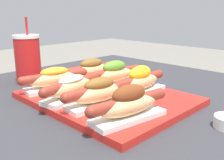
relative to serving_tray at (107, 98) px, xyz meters
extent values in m
cube|color=red|center=(0.00, 0.00, 0.00)|extent=(0.44, 0.35, 0.02)
cube|color=white|center=(-0.15, -0.07, 0.02)|extent=(0.09, 0.19, 0.01)
ellipsoid|color=#DBB77A|center=(-0.15, -0.07, 0.04)|extent=(0.08, 0.16, 0.04)
cylinder|color=maroon|center=(-0.15, -0.07, 0.05)|extent=(0.06, 0.19, 0.03)
sphere|color=maroon|center=(-0.16, -0.17, 0.05)|extent=(0.03, 0.03, 0.03)
sphere|color=maroon|center=(-0.13, 0.02, 0.05)|extent=(0.03, 0.03, 0.03)
ellipsoid|color=gold|center=(-0.15, -0.07, 0.06)|extent=(0.05, 0.09, 0.03)
cube|color=white|center=(-0.04, -0.09, 0.02)|extent=(0.09, 0.19, 0.01)
ellipsoid|color=#DBB77A|center=(-0.04, -0.09, 0.04)|extent=(0.07, 0.16, 0.04)
cylinder|color=maroon|center=(-0.04, -0.09, 0.05)|extent=(0.06, 0.19, 0.03)
sphere|color=maroon|center=(-0.03, -0.18, 0.05)|extent=(0.03, 0.03, 0.03)
sphere|color=maroon|center=(-0.06, 0.01, 0.05)|extent=(0.03, 0.03, 0.03)
ellipsoid|color=silver|center=(-0.04, -0.09, 0.06)|extent=(0.05, 0.09, 0.02)
cube|color=white|center=(0.05, -0.07, 0.02)|extent=(0.08, 0.18, 0.01)
ellipsoid|color=#DBB77A|center=(0.05, -0.07, 0.04)|extent=(0.06, 0.16, 0.04)
cylinder|color=maroon|center=(0.05, -0.07, 0.05)|extent=(0.04, 0.19, 0.03)
sphere|color=maroon|center=(0.04, -0.17, 0.05)|extent=(0.03, 0.03, 0.03)
sphere|color=maroon|center=(0.06, 0.02, 0.05)|extent=(0.03, 0.03, 0.03)
ellipsoid|color=brown|center=(0.05, -0.07, 0.07)|extent=(0.05, 0.09, 0.03)
cube|color=white|center=(0.16, -0.09, 0.02)|extent=(0.08, 0.18, 0.01)
ellipsoid|color=#DBB77A|center=(0.16, -0.09, 0.04)|extent=(0.07, 0.16, 0.04)
cylinder|color=maroon|center=(0.16, -0.09, 0.05)|extent=(0.05, 0.19, 0.03)
sphere|color=maroon|center=(0.14, -0.18, 0.05)|extent=(0.03, 0.03, 0.03)
sphere|color=maroon|center=(0.17, 0.01, 0.05)|extent=(0.03, 0.03, 0.03)
ellipsoid|color=brown|center=(0.16, -0.09, 0.07)|extent=(0.05, 0.09, 0.04)
cube|color=white|center=(-0.16, 0.08, 0.02)|extent=(0.08, 0.18, 0.01)
ellipsoid|color=#DBB77A|center=(-0.16, 0.08, 0.04)|extent=(0.06, 0.16, 0.04)
cylinder|color=maroon|center=(-0.16, 0.08, 0.05)|extent=(0.04, 0.19, 0.03)
sphere|color=maroon|center=(-0.16, -0.02, 0.05)|extent=(0.03, 0.03, 0.03)
sphere|color=maroon|center=(-0.15, 0.17, 0.05)|extent=(0.03, 0.03, 0.03)
ellipsoid|color=brown|center=(-0.16, 0.08, 0.07)|extent=(0.05, 0.09, 0.03)
cube|color=white|center=(-0.06, 0.09, 0.02)|extent=(0.08, 0.18, 0.01)
ellipsoid|color=#DBB77A|center=(-0.06, 0.09, 0.04)|extent=(0.07, 0.16, 0.04)
cylinder|color=maroon|center=(-0.06, 0.09, 0.05)|extent=(0.05, 0.19, 0.03)
sphere|color=maroon|center=(-0.07, -0.01, 0.05)|extent=(0.03, 0.03, 0.03)
sphere|color=maroon|center=(-0.05, 0.18, 0.05)|extent=(0.03, 0.03, 0.03)
ellipsoid|color=#5B992D|center=(-0.06, 0.09, 0.07)|extent=(0.05, 0.09, 0.04)
cube|color=white|center=(0.06, 0.08, 0.02)|extent=(0.06, 0.18, 0.01)
ellipsoid|color=#DBB77A|center=(0.06, 0.08, 0.04)|extent=(0.05, 0.16, 0.04)
cylinder|color=maroon|center=(0.06, 0.08, 0.05)|extent=(0.03, 0.19, 0.03)
sphere|color=maroon|center=(0.06, -0.02, 0.05)|extent=(0.03, 0.03, 0.03)
sphere|color=maroon|center=(0.05, 0.17, 0.05)|extent=(0.03, 0.03, 0.03)
ellipsoid|color=yellow|center=(0.06, 0.08, 0.07)|extent=(0.04, 0.09, 0.04)
cylinder|color=red|center=(-0.34, -0.06, 0.07)|extent=(0.09, 0.09, 0.16)
cylinder|color=white|center=(-0.34, -0.06, 0.15)|extent=(0.09, 0.09, 0.01)
cylinder|color=red|center=(-0.33, -0.06, 0.19)|extent=(0.01, 0.01, 0.06)
camera|label=1|loc=(0.51, -0.49, 0.24)|focal=42.00mm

